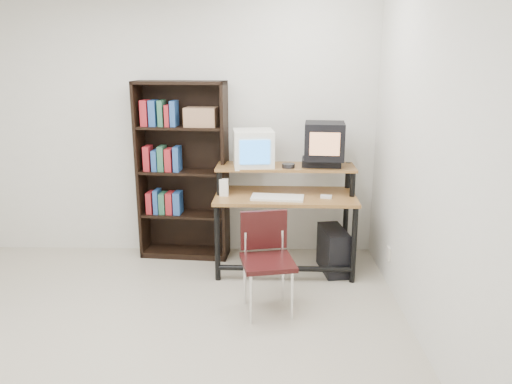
{
  "coord_description": "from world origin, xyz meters",
  "views": [
    {
      "loc": [
        0.89,
        -2.95,
        1.96
      ],
      "look_at": [
        0.82,
        1.1,
        0.87
      ],
      "focal_mm": 35.0,
      "sensor_mm": 36.0,
      "label": 1
    }
  ],
  "objects_px": {
    "crt_tv": "(324,141)",
    "bookshelf": "(183,169)",
    "computer_desk": "(285,198)",
    "pc_tower": "(333,250)",
    "crt_monitor": "(253,149)",
    "school_chair": "(266,252)"
  },
  "relations": [
    {
      "from": "bookshelf",
      "to": "school_chair",
      "type": "bearing_deg",
      "value": -48.68
    },
    {
      "from": "crt_monitor",
      "to": "pc_tower",
      "type": "xyz_separation_m",
      "value": [
        0.75,
        -0.19,
        -0.93
      ]
    },
    {
      "from": "crt_monitor",
      "to": "school_chair",
      "type": "xyz_separation_m",
      "value": [
        0.12,
        -0.93,
        -0.66
      ]
    },
    {
      "from": "school_chair",
      "to": "bookshelf",
      "type": "xyz_separation_m",
      "value": [
        -0.82,
        1.14,
        0.42
      ]
    },
    {
      "from": "computer_desk",
      "to": "bookshelf",
      "type": "height_order",
      "value": "bookshelf"
    },
    {
      "from": "computer_desk",
      "to": "crt_monitor",
      "type": "bearing_deg",
      "value": 160.53
    },
    {
      "from": "computer_desk",
      "to": "bookshelf",
      "type": "relative_size",
      "value": 0.75
    },
    {
      "from": "school_chair",
      "to": "pc_tower",
      "type": "bearing_deg",
      "value": 38.84
    },
    {
      "from": "computer_desk",
      "to": "crt_tv",
      "type": "distance_m",
      "value": 0.64
    },
    {
      "from": "crt_tv",
      "to": "bookshelf",
      "type": "height_order",
      "value": "bookshelf"
    },
    {
      "from": "pc_tower",
      "to": "computer_desk",
      "type": "bearing_deg",
      "value": 162.21
    },
    {
      "from": "crt_tv",
      "to": "school_chair",
      "type": "height_order",
      "value": "crt_tv"
    },
    {
      "from": "computer_desk",
      "to": "school_chair",
      "type": "xyz_separation_m",
      "value": [
        -0.18,
        -0.81,
        -0.22
      ]
    },
    {
      "from": "crt_tv",
      "to": "pc_tower",
      "type": "distance_m",
      "value": 1.03
    },
    {
      "from": "crt_tv",
      "to": "bookshelf",
      "type": "distance_m",
      "value": 1.41
    },
    {
      "from": "crt_monitor",
      "to": "bookshelf",
      "type": "bearing_deg",
      "value": 157.14
    },
    {
      "from": "computer_desk",
      "to": "pc_tower",
      "type": "xyz_separation_m",
      "value": [
        0.45,
        -0.08,
        -0.49
      ]
    },
    {
      "from": "crt_tv",
      "to": "pc_tower",
      "type": "height_order",
      "value": "crt_tv"
    },
    {
      "from": "crt_monitor",
      "to": "pc_tower",
      "type": "height_order",
      "value": "crt_monitor"
    },
    {
      "from": "computer_desk",
      "to": "pc_tower",
      "type": "relative_size",
      "value": 2.92
    },
    {
      "from": "crt_monitor",
      "to": "bookshelf",
      "type": "distance_m",
      "value": 0.77
    },
    {
      "from": "crt_monitor",
      "to": "crt_tv",
      "type": "distance_m",
      "value": 0.66
    }
  ]
}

